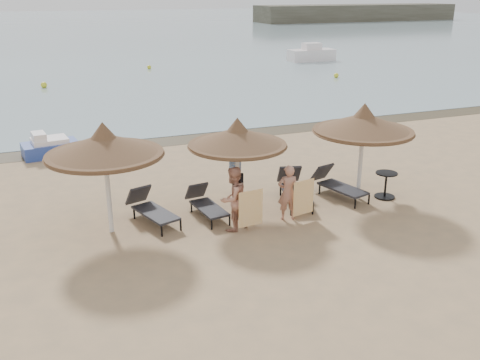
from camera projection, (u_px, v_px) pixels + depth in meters
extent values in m
plane|color=tan|center=(253.00, 231.00, 14.03)|extent=(160.00, 160.00, 0.00)
cube|color=gray|center=(58.00, 28.00, 84.12)|extent=(200.00, 140.00, 0.03)
cube|color=#473E2B|center=(166.00, 141.00, 22.27)|extent=(200.00, 1.60, 0.01)
cube|color=#545142|center=(357.00, 13.00, 102.45)|extent=(40.00, 8.00, 3.00)
cube|color=white|center=(311.00, 55.00, 46.31)|extent=(4.00, 1.60, 1.00)
cube|color=white|center=(312.00, 46.00, 46.06)|extent=(1.50, 1.00, 0.60)
cylinder|color=silver|center=(108.00, 193.00, 13.64)|extent=(0.12, 0.12, 2.15)
cone|color=brown|center=(104.00, 144.00, 13.20)|extent=(2.97, 2.97, 0.56)
cone|color=brown|center=(103.00, 131.00, 13.09)|extent=(0.72, 0.72, 0.46)
cylinder|color=brown|center=(105.00, 155.00, 13.29)|extent=(2.91, 2.91, 0.10)
cylinder|color=silver|center=(237.00, 178.00, 14.96)|extent=(0.11, 0.11, 1.99)
cone|color=brown|center=(237.00, 136.00, 14.55)|extent=(2.75, 2.75, 0.52)
cone|color=brown|center=(237.00, 125.00, 14.45)|extent=(0.66, 0.66, 0.43)
cylinder|color=brown|center=(237.00, 145.00, 14.64)|extent=(2.70, 2.70, 0.09)
cylinder|color=silver|center=(360.00, 165.00, 15.86)|extent=(0.12, 0.12, 2.14)
cone|color=brown|center=(364.00, 122.00, 15.42)|extent=(2.95, 2.95, 0.56)
cone|color=brown|center=(365.00, 111.00, 15.31)|extent=(0.71, 0.71, 0.46)
cylinder|color=brown|center=(363.00, 131.00, 15.51)|extent=(2.89, 2.89, 0.10)
cylinder|color=black|center=(162.00, 231.00, 13.67)|extent=(0.05, 0.05, 0.29)
cylinder|color=black|center=(181.00, 225.00, 14.02)|extent=(0.05, 0.05, 0.29)
cylinder|color=black|center=(134.00, 214.00, 14.73)|extent=(0.05, 0.05, 0.29)
cylinder|color=black|center=(153.00, 209.00, 15.07)|extent=(0.05, 0.05, 0.29)
cube|color=black|center=(156.00, 213.00, 14.35)|extent=(1.09, 1.67, 0.06)
cube|color=black|center=(138.00, 195.00, 14.93)|extent=(0.74, 0.61, 0.59)
cylinder|color=black|center=(212.00, 225.00, 14.07)|extent=(0.05, 0.05, 0.27)
cylinder|color=black|center=(230.00, 221.00, 14.31)|extent=(0.05, 0.05, 0.27)
cylinder|color=black|center=(191.00, 208.00, 15.17)|extent=(0.05, 0.05, 0.27)
cylinder|color=black|center=(208.00, 204.00, 15.41)|extent=(0.05, 0.05, 0.27)
cube|color=black|center=(209.00, 208.00, 14.73)|extent=(0.76, 1.49, 0.06)
cube|color=black|center=(196.00, 191.00, 15.34)|extent=(0.64, 0.47, 0.54)
cylinder|color=black|center=(291.00, 210.00, 14.94)|extent=(0.05, 0.05, 0.31)
cylinder|color=black|center=(313.00, 209.00, 15.01)|extent=(0.05, 0.05, 0.31)
cylinder|color=black|center=(281.00, 191.00, 16.38)|extent=(0.05, 0.05, 0.31)
cylinder|color=black|center=(300.00, 190.00, 16.45)|extent=(0.05, 0.05, 0.31)
cube|color=black|center=(296.00, 193.00, 15.68)|extent=(1.07, 1.77, 0.07)
cube|color=black|center=(289.00, 174.00, 16.50)|extent=(0.77, 0.62, 0.62)
cylinder|color=black|center=(355.00, 204.00, 15.40)|extent=(0.05, 0.05, 0.29)
cylinder|color=black|center=(369.00, 200.00, 15.72)|extent=(0.05, 0.05, 0.29)
cylinder|color=black|center=(320.00, 189.00, 16.52)|extent=(0.05, 0.05, 0.29)
cylinder|color=black|center=(333.00, 185.00, 16.84)|extent=(0.05, 0.05, 0.29)
cube|color=black|center=(343.00, 188.00, 16.10)|extent=(1.02, 1.68, 0.06)
cube|color=black|center=(322.00, 172.00, 16.72)|extent=(0.74, 0.59, 0.59)
cylinder|color=black|center=(384.00, 197.00, 16.28)|extent=(0.61, 0.61, 0.04)
cylinder|color=black|center=(386.00, 185.00, 16.16)|extent=(0.07, 0.07, 0.74)
cylinder|color=black|center=(387.00, 173.00, 16.03)|extent=(0.66, 0.66, 0.03)
imported|color=tan|center=(233.00, 194.00, 13.80)|extent=(1.09, 0.93, 2.00)
imported|color=tan|center=(288.00, 188.00, 14.46)|extent=(0.94, 0.73, 1.81)
cube|color=orange|center=(251.00, 208.00, 13.73)|extent=(0.70, 0.10, 0.98)
cube|color=orange|center=(304.00, 197.00, 14.44)|extent=(0.69, 0.17, 0.99)
cube|color=silver|center=(235.00, 164.00, 15.00)|extent=(0.33, 0.11, 0.41)
cube|color=black|center=(240.00, 179.00, 14.81)|extent=(0.22, 0.10, 0.30)
cube|color=#29429B|center=(51.00, 149.00, 20.28)|extent=(2.14, 1.44, 0.50)
cube|color=white|center=(50.00, 141.00, 20.18)|extent=(1.40, 1.16, 0.23)
cube|color=white|center=(39.00, 137.00, 19.94)|extent=(0.56, 0.87, 0.32)
sphere|color=yellow|center=(44.00, 85.00, 33.95)|extent=(0.39, 0.39, 0.39)
sphere|color=yellow|center=(149.00, 67.00, 41.85)|extent=(0.32, 0.32, 0.32)
sphere|color=yellow|center=(336.00, 75.00, 37.79)|extent=(0.34, 0.34, 0.34)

